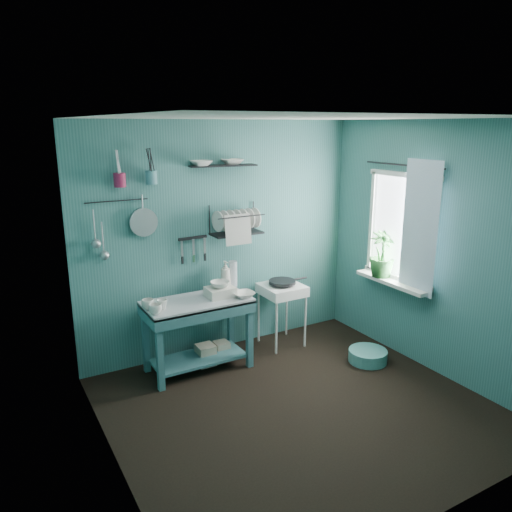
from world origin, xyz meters
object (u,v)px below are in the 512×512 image
mug_right (148,304)px  dish_rack (237,220)px  work_counter (198,335)px  hotplate_stand (282,315)px  storage_tin_large (206,355)px  floor_basin (368,356)px  frying_pan (282,282)px  storage_tin_small (222,350)px  mug_left (156,309)px  utensil_cup_teal (151,177)px  utensil_cup_magenta (120,180)px  soap_bottle (225,275)px  wash_tub (220,292)px  potted_plant (382,254)px  colander (144,222)px  water_bottle (233,274)px  mug_mid (162,304)px

mug_right → dish_rack: dish_rack is taller
work_counter → hotplate_stand: work_counter is taller
storage_tin_large → floor_basin: bearing=-27.5°
frying_pan → storage_tin_small: size_ratio=1.50×
mug_left → utensil_cup_teal: utensil_cup_teal is taller
utensil_cup_magenta → mug_right: bearing=-70.6°
work_counter → soap_bottle: soap_bottle is taller
mug_left → hotplate_stand: (1.55, 0.25, -0.44)m
hotplate_stand → dish_rack: (-0.48, 0.16, 1.12)m
frying_pan → utensil_cup_teal: bearing=171.2°
frying_pan → soap_bottle: bearing=170.3°
wash_tub → hotplate_stand: size_ratio=0.39×
hotplate_stand → potted_plant: size_ratio=1.41×
colander → mug_right: bearing=-107.8°
water_bottle → frying_pan: bearing=-13.4°
utensil_cup_magenta → colander: (0.21, 0.03, -0.43)m
soap_bottle → water_bottle: bearing=11.3°
utensil_cup_magenta → utensil_cup_teal: (0.30, 0.00, 0.01)m
soap_bottle → hotplate_stand: 0.85m
mug_right → storage_tin_small: mug_right is taller
soap_bottle → frying_pan: size_ratio=1.00×
wash_tub → hotplate_stand: (0.82, 0.11, -0.45)m
mug_mid → potted_plant: 2.42m
utensil_cup_magenta → storage_tin_large: 1.99m
mug_mid → water_bottle: 0.95m
hotplate_stand → utensil_cup_teal: utensil_cup_teal is taller
utensil_cup_magenta → potted_plant: (2.59, -0.80, -0.87)m
utensil_cup_teal → wash_tub: bearing=-30.3°
work_counter → mug_right: size_ratio=8.62×
storage_tin_small → mug_mid: bearing=-168.4°
utensil_cup_magenta → potted_plant: bearing=-17.2°
colander → potted_plant: colander is taller
mug_mid → frying_pan: (1.45, 0.15, -0.05)m
mug_mid → potted_plant: size_ratio=0.20×
frying_pan → mug_left: bearing=-170.8°
mug_mid → storage_tin_large: bearing=12.9°
frying_pan → potted_plant: 1.13m
storage_tin_large → utensil_cup_teal: bearing=147.9°
mug_left → storage_tin_small: bearing=17.1°
utensil_cup_teal → water_bottle: bearing=-5.7°
work_counter → mug_right: mug_right is taller
wash_tub → utensil_cup_teal: (-0.55, 0.32, 1.16)m
mug_right → wash_tub: bearing=-1.5°
mug_right → potted_plant: bearing=-11.3°
soap_bottle → storage_tin_large: soap_bottle is taller
mug_mid → frying_pan: bearing=5.9°
frying_pan → colander: size_ratio=1.07×
soap_bottle → frying_pan: soap_bottle is taller
mug_left → utensil_cup_teal: size_ratio=0.95×
soap_bottle → hotplate_stand: soap_bottle is taller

